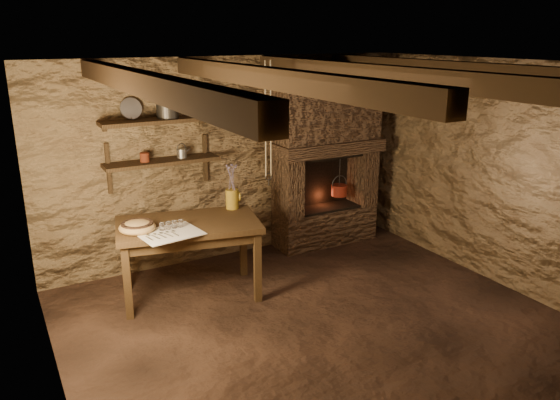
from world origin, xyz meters
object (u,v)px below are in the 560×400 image
work_table (190,256)px  wooden_bowl (137,227)px  stoneware_jug (232,190)px  red_pot (339,189)px  iron_stockpot (167,110)px

work_table → wooden_bowl: bearing=-164.8°
stoneware_jug → red_pot: size_ratio=0.91×
wooden_bowl → stoneware_jug: bearing=11.6°
stoneware_jug → iron_stockpot: size_ratio=2.12×
stoneware_jug → iron_stockpot: bearing=132.8°
wooden_bowl → red_pot: (2.77, 0.60, -0.15)m
work_table → stoneware_jug: (0.58, 0.20, 0.59)m
wooden_bowl → iron_stockpot: size_ratio=1.52×
work_table → stoneware_jug: size_ratio=3.17×
work_table → red_pot: (2.25, 0.57, 0.27)m
wooden_bowl → iron_stockpot: bearing=50.6°
iron_stockpot → red_pot: 2.47m
work_table → wooden_bowl: (-0.52, -0.03, 0.42)m
iron_stockpot → stoneware_jug: bearing=-43.5°
stoneware_jug → wooden_bowl: (-1.10, -0.23, -0.17)m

